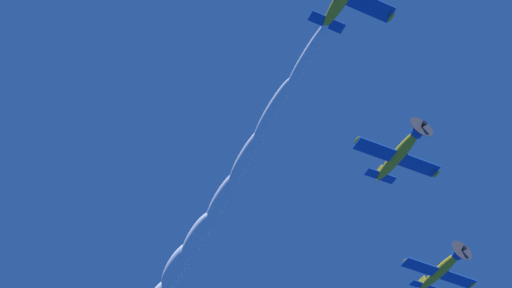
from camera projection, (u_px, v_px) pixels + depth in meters
airplane_left_wingman at (400, 153)px, 67.84m from camera, size 8.84×8.33×3.05m
airplane_right_wingman at (442, 269)px, 77.71m from camera, size 8.84×8.37×3.06m
smoke_trail_lead at (197, 238)px, 78.19m from camera, size 31.70×40.46×3.10m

